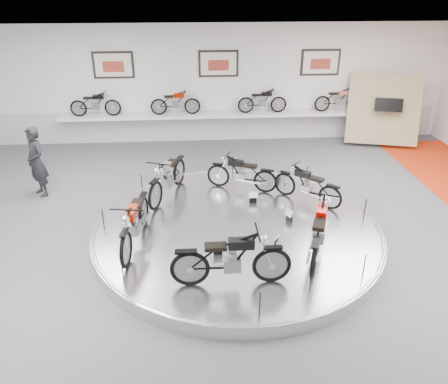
{
  "coord_description": "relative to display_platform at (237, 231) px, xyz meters",
  "views": [
    {
      "loc": [
        -0.91,
        -8.11,
        5.3
      ],
      "look_at": [
        -0.27,
        0.6,
        1.0
      ],
      "focal_mm": 35.0,
      "sensor_mm": 36.0,
      "label": 1
    }
  ],
  "objects": [
    {
      "name": "shelf_bike_d",
      "position": [
        4.2,
        6.4,
        1.27
      ],
      "size": [
        1.22,
        0.43,
        0.73
      ],
      "primitive_type": null,
      "color": "silver",
      "rests_on": "shelf"
    },
    {
      "name": "visitor",
      "position": [
        -5.06,
        2.56,
        0.8
      ],
      "size": [
        0.8,
        0.82,
        1.9
      ],
      "primitive_type": "imported",
      "rotation": [
        0.0,
        0.0,
        -0.85
      ],
      "color": "black",
      "rests_on": "floor"
    },
    {
      "name": "display_panel",
      "position": [
        5.6,
        5.8,
        1.1
      ],
      "size": [
        2.56,
        1.52,
        2.3
      ],
      "primitive_type": "cube",
      "rotation": [
        -0.35,
        0.0,
        -0.26
      ],
      "color": "tan",
      "rests_on": "floor"
    },
    {
      "name": "display_platform",
      "position": [
        0.0,
        0.0,
        0.0
      ],
      "size": [
        6.4,
        6.4,
        0.3
      ],
      "primitive_type": "cylinder",
      "color": "silver",
      "rests_on": "floor"
    },
    {
      "name": "poster_right",
      "position": [
        3.5,
        6.66,
        2.55
      ],
      "size": [
        1.35,
        0.06,
        0.88
      ],
      "primitive_type": "cube",
      "color": "beige",
      "rests_on": "wall_back"
    },
    {
      "name": "bike_b",
      "position": [
        0.29,
        1.87,
        0.62
      ],
      "size": [
        1.69,
        1.1,
        0.94
      ],
      "primitive_type": null,
      "rotation": [
        0.0,
        0.0,
        2.77
      ],
      "color": "black",
      "rests_on": "display_platform"
    },
    {
      "name": "dado_band",
      "position": [
        0.0,
        6.68,
        0.4
      ],
      "size": [
        15.68,
        0.04,
        1.1
      ],
      "primitive_type": "cube",
      "color": "#BCBCBA",
      "rests_on": "floor"
    },
    {
      "name": "platform_rim",
      "position": [
        0.0,
        0.0,
        0.12
      ],
      "size": [
        6.4,
        6.4,
        0.1
      ],
      "primitive_type": "torus",
      "color": "#B2B2BA",
      "rests_on": "display_platform"
    },
    {
      "name": "shelf",
      "position": [
        0.0,
        6.4,
        0.85
      ],
      "size": [
        11.0,
        0.55,
        0.1
      ],
      "primitive_type": "cube",
      "color": "silver",
      "rests_on": "wall_back"
    },
    {
      "name": "ceiling",
      "position": [
        0.0,
        -0.3,
        3.85
      ],
      "size": [
        16.0,
        16.0,
        0.0
      ],
      "primitive_type": "plane",
      "rotation": [
        3.14,
        0.0,
        0.0
      ],
      "color": "white",
      "rests_on": "wall_back"
    },
    {
      "name": "shelf_bike_b",
      "position": [
        -1.5,
        6.4,
        1.27
      ],
      "size": [
        1.22,
        0.43,
        0.73
      ],
      "primitive_type": null,
      "color": "#861500",
      "rests_on": "shelf"
    },
    {
      "name": "shelf_bike_a",
      "position": [
        -4.2,
        6.4,
        1.27
      ],
      "size": [
        1.22,
        0.43,
        0.73
      ],
      "primitive_type": null,
      "color": "black",
      "rests_on": "shelf"
    },
    {
      "name": "poster_left",
      "position": [
        -3.5,
        6.66,
        2.55
      ],
      "size": [
        1.35,
        0.06,
        0.88
      ],
      "primitive_type": "cube",
      "color": "beige",
      "rests_on": "wall_back"
    },
    {
      "name": "wall_back",
      "position": [
        0.0,
        6.7,
        1.85
      ],
      "size": [
        16.0,
        0.0,
        16.0
      ],
      "primitive_type": "plane",
      "rotation": [
        1.57,
        0.0,
        0.0
      ],
      "color": "white",
      "rests_on": "floor"
    },
    {
      "name": "shelf_bike_c",
      "position": [
        1.5,
        6.4,
        1.27
      ],
      "size": [
        1.22,
        0.43,
        0.73
      ],
      "primitive_type": null,
      "color": "black",
      "rests_on": "shelf"
    },
    {
      "name": "bike_d",
      "position": [
        -2.17,
        -0.61,
        0.7
      ],
      "size": [
        0.89,
        1.93,
        1.09
      ],
      "primitive_type": null,
      "rotation": [
        0.0,
        0.0,
        4.58
      ],
      "color": "#861500",
      "rests_on": "display_platform"
    },
    {
      "name": "bike_f",
      "position": [
        1.5,
        -1.21,
        0.71
      ],
      "size": [
        1.32,
        2.02,
        1.12
      ],
      "primitive_type": null,
      "rotation": [
        0.0,
        0.0,
        7.48
      ],
      "color": "#AF0300",
      "rests_on": "display_platform"
    },
    {
      "name": "bike_e",
      "position": [
        -0.32,
        -2.04,
        0.69
      ],
      "size": [
        1.85,
        0.65,
        1.09
      ],
      "primitive_type": null,
      "rotation": [
        0.0,
        0.0,
        6.28
      ],
      "color": "black",
      "rests_on": "display_platform"
    },
    {
      "name": "bike_a",
      "position": [
        1.82,
        1.04,
        0.61
      ],
      "size": [
        1.53,
        1.45,
        0.92
      ],
      "primitive_type": null,
      "rotation": [
        0.0,
        0.0,
        2.42
      ],
      "color": "black",
      "rests_on": "display_platform"
    },
    {
      "name": "floor",
      "position": [
        0.0,
        -0.3,
        -0.15
      ],
      "size": [
        16.0,
        16.0,
        0.0
      ],
      "primitive_type": "plane",
      "color": "#4D4D50",
      "rests_on": "ground"
    },
    {
      "name": "bike_c",
      "position": [
        -1.6,
        1.61,
        0.69
      ],
      "size": [
        1.28,
        1.96,
        1.09
      ],
      "primitive_type": null,
      "rotation": [
        0.0,
        0.0,
        4.34
      ],
      "color": "silver",
      "rests_on": "display_platform"
    },
    {
      "name": "poster_center",
      "position": [
        0.0,
        6.66,
        2.55
      ],
      "size": [
        1.35,
        0.06,
        0.88
      ],
      "primitive_type": "cube",
      "color": "beige",
      "rests_on": "wall_back"
    }
  ]
}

